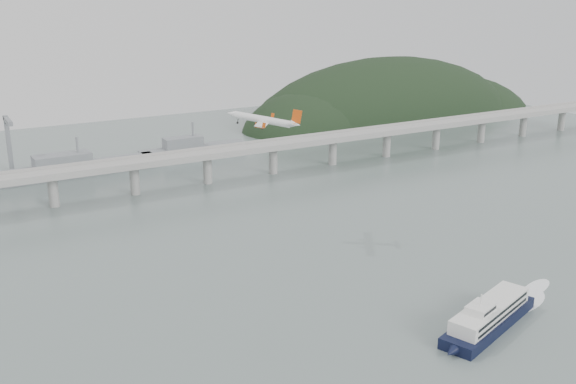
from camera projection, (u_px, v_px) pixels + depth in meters
ground at (354, 309)px, 277.90m from camera, size 900.00×900.00×0.00m
bridge at (177, 162)px, 438.38m from camera, size 800.00×22.00×23.90m
headland at (396, 134)px, 693.56m from camera, size 365.00×155.00×156.00m
ferry at (489, 316)px, 262.35m from camera, size 89.21×38.82×17.43m
airliner at (264, 120)px, 329.37m from camera, size 32.83×30.76×10.06m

